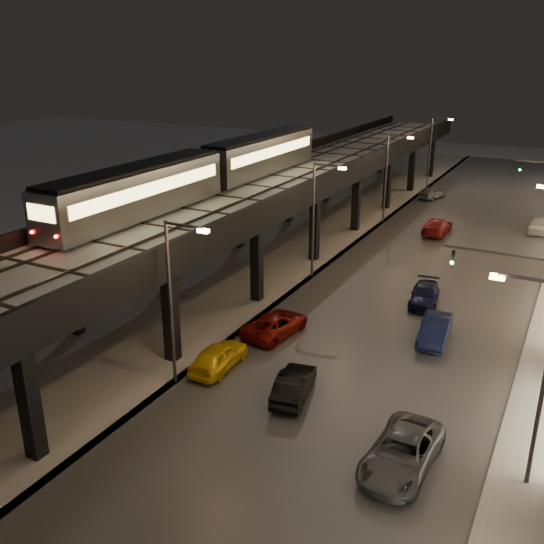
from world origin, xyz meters
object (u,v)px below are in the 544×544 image
at_px(subway_train, 209,169).
at_px(car_taxi, 219,357).
at_px(car_mid_dark, 437,227).
at_px(car_onc_red, 538,225).
at_px(car_onc_dark, 402,453).
at_px(car_onc_white, 425,295).
at_px(car_near_white, 294,385).
at_px(car_far_white, 432,193).
at_px(car_onc_silver, 435,330).
at_px(car_mid_silver, 275,325).

xyz_separation_m(subway_train, car_taxi, (9.13, -13.44, -7.47)).
bearing_deg(car_mid_dark, car_onc_red, -148.56).
xyz_separation_m(car_onc_dark, car_onc_red, (1.65, 40.85, -0.03)).
bearing_deg(car_onc_white, car_near_white, -108.69).
distance_m(car_mid_dark, car_far_white, 15.09).
xyz_separation_m(car_taxi, car_far_white, (0.60, 46.59, -0.01)).
height_order(car_mid_dark, car_onc_dark, car_onc_dark).
distance_m(car_taxi, car_onc_dark, 12.05).
relative_size(car_near_white, car_onc_red, 1.00).
bearing_deg(car_near_white, car_onc_silver, -128.24).
height_order(car_taxi, car_near_white, car_taxi).
xyz_separation_m(subway_train, car_onc_silver, (19.00, -4.44, -7.47)).
height_order(car_near_white, car_mid_dark, car_mid_dark).
relative_size(car_near_white, car_far_white, 1.00).
bearing_deg(subway_train, car_far_white, 73.63).
bearing_deg(car_taxi, car_onc_white, -120.44).
distance_m(car_near_white, car_onc_red, 38.77).
xyz_separation_m(car_onc_silver, car_onc_red, (3.26, 28.18, -0.01)).
distance_m(subway_train, car_onc_white, 18.62).
relative_size(car_far_white, car_onc_red, 1.00).
distance_m(car_mid_silver, car_onc_silver, 9.78).
relative_size(subway_train, car_onc_dark, 5.99).
height_order(car_mid_silver, car_onc_dark, car_onc_dark).
distance_m(car_mid_silver, car_far_white, 41.31).
bearing_deg(car_near_white, car_onc_white, -112.27).
bearing_deg(car_onc_dark, car_onc_white, 103.99).
height_order(car_mid_silver, car_onc_white, car_mid_silver).
height_order(car_onc_silver, car_onc_red, car_onc_silver).
bearing_deg(car_near_white, car_mid_dark, -100.90).
bearing_deg(car_mid_dark, car_far_white, -74.31).
bearing_deg(car_mid_dark, car_near_white, 91.12).
bearing_deg(car_taxi, car_onc_silver, -139.56).
distance_m(car_onc_silver, car_onc_red, 28.36).
distance_m(car_onc_dark, car_onc_red, 40.88).
bearing_deg(car_onc_dark, car_near_white, 158.25).
bearing_deg(car_onc_dark, car_taxi, 164.95).
bearing_deg(car_onc_dark, car_onc_red, 90.34).
relative_size(car_near_white, car_mid_silver, 0.86).
height_order(subway_train, car_far_white, subway_train).
bearing_deg(car_far_white, car_near_white, 112.14).
bearing_deg(car_onc_silver, car_onc_dark, -86.95).
bearing_deg(car_far_white, car_mid_dark, 122.13).
bearing_deg(car_onc_silver, car_mid_silver, -161.79).
bearing_deg(car_mid_silver, car_onc_white, -119.25).
xyz_separation_m(car_taxi, car_mid_dark, (4.58, 32.04, 0.00)).
xyz_separation_m(car_mid_dark, car_onc_silver, (5.29, -23.03, -0.00)).
height_order(car_far_white, car_onc_dark, car_onc_dark).
bearing_deg(car_mid_silver, car_onc_red, -102.94).
bearing_deg(car_taxi, car_far_white, -92.69).
bearing_deg(car_mid_dark, car_onc_dark, 101.34).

